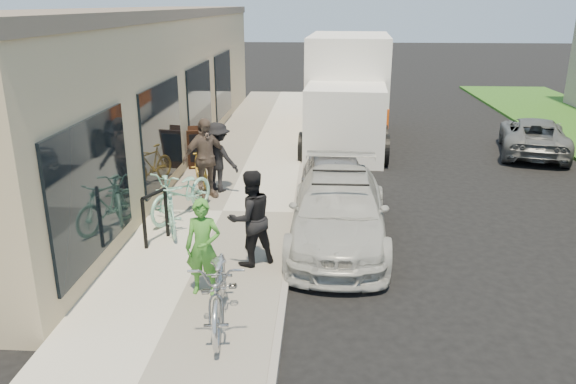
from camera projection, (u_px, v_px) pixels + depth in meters
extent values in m
plane|color=black|center=(313.00, 287.00, 9.10)|extent=(120.00, 120.00, 0.00)
cube|color=beige|center=(223.00, 214.00, 12.03)|extent=(3.00, 34.00, 0.15)
cube|color=gray|center=(295.00, 216.00, 11.95)|extent=(0.12, 34.00, 0.13)
cube|color=tan|center=(139.00, 89.00, 16.33)|extent=(3.50, 20.00, 4.00)
cube|color=#6F6154|center=(133.00, 13.00, 15.66)|extent=(3.60, 20.00, 0.25)
cube|color=black|center=(93.00, 189.00, 8.79)|extent=(0.06, 3.00, 2.20)
cube|color=black|center=(162.00, 133.00, 12.58)|extent=(0.06, 3.00, 2.20)
cube|color=black|center=(200.00, 103.00, 16.36)|extent=(0.06, 3.00, 2.20)
cube|color=black|center=(223.00, 84.00, 20.14)|extent=(0.06, 3.00, 2.20)
cylinder|color=black|center=(144.00, 224.00, 10.03)|extent=(0.07, 0.07, 0.94)
cylinder|color=black|center=(166.00, 213.00, 10.56)|extent=(0.07, 0.07, 0.94)
cylinder|color=black|center=(154.00, 194.00, 10.14)|extent=(0.31, 0.61, 0.07)
cube|color=black|center=(200.00, 150.00, 14.76)|extent=(0.71, 0.41, 1.09)
cube|color=black|center=(200.00, 146.00, 15.13)|extent=(0.71, 0.41, 1.09)
cube|color=black|center=(200.00, 148.00, 14.71)|extent=(0.56, 0.29, 0.78)
imported|color=#B9B9B5|center=(339.00, 211.00, 10.60)|extent=(1.98, 4.51, 1.29)
cylinder|color=black|center=(340.00, 185.00, 9.93)|extent=(1.02, 0.04, 0.04)
cylinder|color=black|center=(339.00, 171.00, 10.74)|extent=(1.02, 0.04, 0.04)
imported|color=#939397|center=(335.00, 182.00, 12.36)|extent=(1.52, 3.65, 1.24)
cube|color=white|center=(345.00, 123.00, 16.21)|extent=(2.38, 2.38, 2.14)
cube|color=black|center=(345.00, 108.00, 16.07)|extent=(2.08, 0.20, 1.01)
cube|color=white|center=(348.00, 84.00, 19.17)|extent=(2.87, 4.88, 3.26)
cube|color=#D74E0C|center=(347.00, 105.00, 19.41)|extent=(2.90, 4.90, 0.62)
cylinder|color=black|center=(304.00, 148.00, 16.01)|extent=(0.34, 0.92, 0.90)
cylinder|color=black|center=(384.00, 150.00, 15.75)|extent=(0.34, 0.92, 0.90)
cylinder|color=black|center=(308.00, 138.00, 17.18)|extent=(0.34, 0.92, 0.90)
cylinder|color=black|center=(382.00, 140.00, 16.92)|extent=(0.34, 0.92, 0.90)
cylinder|color=black|center=(318.00, 112.00, 21.20)|extent=(0.34, 0.92, 0.90)
cylinder|color=black|center=(378.00, 114.00, 20.94)|extent=(0.34, 0.92, 0.90)
imported|color=#5A5C5F|center=(534.00, 136.00, 16.99)|extent=(2.77, 4.30, 1.10)
imported|color=#B3B3B5|center=(220.00, 286.00, 7.68)|extent=(0.97, 2.12, 1.08)
imported|color=#408B2E|center=(203.00, 247.00, 8.39)|extent=(0.57, 0.39, 1.50)
imported|color=black|center=(250.00, 218.00, 9.33)|extent=(1.01, 0.96, 1.65)
imported|color=#8FD6BD|center=(168.00, 205.00, 10.85)|extent=(1.07, 1.76, 1.02)
imported|color=#8FD6BD|center=(182.00, 193.00, 11.54)|extent=(1.39, 2.07, 1.03)
imported|color=gold|center=(201.00, 166.00, 13.65)|extent=(0.99, 1.59, 0.93)
imported|color=black|center=(218.00, 157.00, 13.03)|extent=(1.22, 1.02, 1.64)
imported|color=brown|center=(205.00, 158.00, 12.57)|extent=(1.10, 1.04, 1.83)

